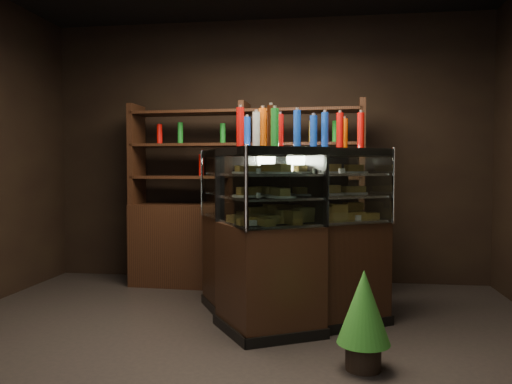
% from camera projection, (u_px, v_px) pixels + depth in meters
% --- Properties ---
extents(ground, '(5.00, 5.00, 0.00)m').
position_uv_depth(ground, '(221.00, 361.00, 3.37)').
color(ground, black).
rests_on(ground, ground).
extents(room_shell, '(5.02, 5.02, 3.01)m').
position_uv_depth(room_shell, '(220.00, 71.00, 3.27)').
color(room_shell, black).
rests_on(room_shell, ground).
extents(display_case, '(1.75, 1.51, 1.47)m').
position_uv_depth(display_case, '(280.00, 264.00, 4.20)').
color(display_case, black).
rests_on(display_case, ground).
extents(food_display, '(1.34, 1.17, 0.45)m').
position_uv_depth(food_display, '(280.00, 192.00, 4.17)').
color(food_display, gold).
rests_on(food_display, display_case).
extents(bottles_top, '(1.17, 1.03, 0.30)m').
position_uv_depth(bottles_top, '(280.00, 132.00, 4.15)').
color(bottles_top, '#D8590A').
rests_on(bottles_top, display_case).
extents(potted_conifer, '(0.34, 0.34, 0.74)m').
position_uv_depth(potted_conifer, '(364.00, 305.00, 3.20)').
color(potted_conifer, black).
rests_on(potted_conifer, ground).
extents(back_shelving, '(2.54, 0.52, 2.00)m').
position_uv_depth(back_shelving, '(245.00, 232.00, 5.39)').
color(back_shelving, black).
rests_on(back_shelving, ground).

